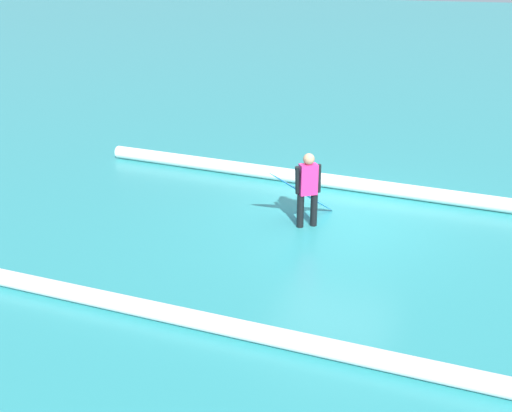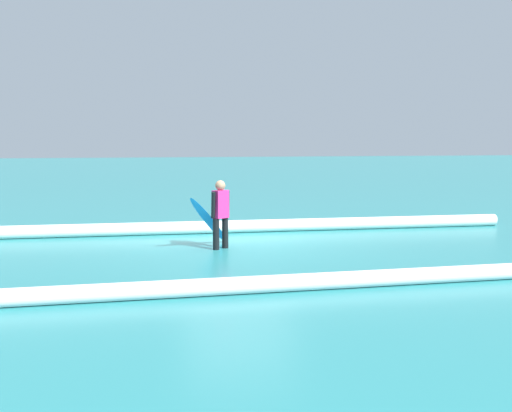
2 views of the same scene
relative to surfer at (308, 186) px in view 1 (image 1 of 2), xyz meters
name	(u,v)px [view 1 (image 1 of 2)]	position (x,y,z in m)	size (l,w,h in m)	color
ground_plane	(338,220)	(-0.51, -0.49, -0.83)	(145.57, 145.57, 0.00)	teal
surfer	(308,186)	(0.00, 0.00, 0.00)	(0.44, 0.39, 1.50)	black
surfboard	(302,192)	(0.21, -0.29, -0.25)	(1.19, 1.51, 1.19)	#268CE5
wave_crest_foreground	(380,188)	(-1.04, -2.26, -0.68)	(0.32, 0.32, 14.01)	white
wave_crest_midground	(360,355)	(-1.90, 4.02, -0.70)	(0.27, 0.27, 20.67)	white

